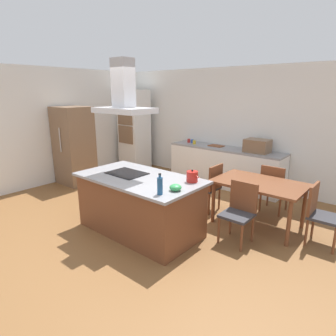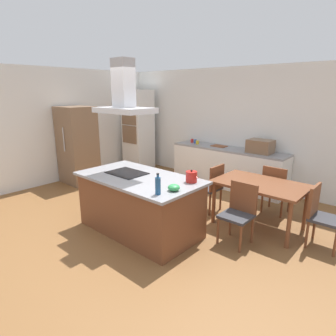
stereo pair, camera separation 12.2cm
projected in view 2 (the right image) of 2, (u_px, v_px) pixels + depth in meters
name	position (u px, v px, depth m)	size (l,w,h in m)	color
ground	(196.00, 203.00, 5.69)	(16.00, 16.00, 0.00)	brown
wall_back	(242.00, 127.00, 6.60)	(7.20, 0.10, 2.70)	white
wall_left	(75.00, 124.00, 7.19)	(0.10, 8.80, 2.70)	white
kitchen_island	(140.00, 204.00, 4.49)	(1.97, 1.09, 0.90)	brown
cooktop	(127.00, 173.00, 4.56)	(0.60, 0.44, 0.01)	black
tea_kettle	(191.00, 177.00, 4.10)	(0.22, 0.16, 0.18)	#B21E19
olive_oil_bottle	(158.00, 185.00, 3.61)	(0.07, 0.07, 0.28)	navy
mixing_bowl	(174.00, 188.00, 3.75)	(0.16, 0.16, 0.09)	#33934C
back_counter	(227.00, 167.00, 6.65)	(2.72, 0.62, 0.90)	white
countertop_microwave	(260.00, 146.00, 6.01)	(0.50, 0.38, 0.28)	brown
coffee_mug_red	(192.00, 141.00, 7.24)	(0.08, 0.08, 0.09)	red
coffee_mug_blue	(195.00, 141.00, 7.15)	(0.08, 0.08, 0.09)	#2D56B2
coffee_mug_yellow	(197.00, 142.00, 7.01)	(0.08, 0.08, 0.09)	gold
cutting_board	(219.00, 146.00, 6.74)	(0.34, 0.24, 0.02)	brown
wall_oven_stack	(138.00, 130.00, 8.09)	(0.70, 0.66, 2.20)	white
refrigerator	(78.00, 145.00, 6.83)	(0.80, 0.73, 1.82)	brown
dining_table	(260.00, 188.00, 4.58)	(1.40, 0.90, 0.75)	brown
chair_facing_island	(239.00, 209.00, 4.15)	(0.42, 0.42, 0.89)	#333338
chair_at_left_end	(212.00, 185.00, 5.21)	(0.42, 0.42, 0.89)	#333338
chair_facing_back_wall	(275.00, 187.00, 5.11)	(0.42, 0.42, 0.89)	#333338
chair_at_right_end	(321.00, 213.00, 4.04)	(0.42, 0.42, 0.89)	#333338
range_hood	(124.00, 96.00, 4.24)	(0.90, 0.55, 0.78)	#ADADB2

